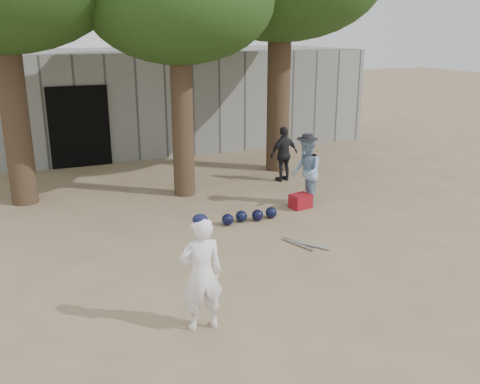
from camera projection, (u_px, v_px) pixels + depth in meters
name	position (u px, v px, depth m)	size (l,w,h in m)	color
ground	(230.00, 271.00, 8.40)	(70.00, 70.00, 0.00)	#937C5E
boy_player	(201.00, 274.00, 6.60)	(0.55, 0.36, 1.50)	white
spectator_blue	(306.00, 172.00, 11.33)	(0.72, 0.56, 1.48)	#7B9EBF
spectator_dark	(284.00, 154.00, 13.20)	(0.80, 0.33, 1.36)	black
red_bag	(301.00, 201.00, 11.33)	(0.42, 0.32, 0.30)	maroon
back_building	(107.00, 99.00, 17.03)	(16.00, 5.24, 3.00)	gray
helmet_row	(250.00, 216.00, 10.54)	(1.19, 0.30, 0.23)	black
bat_pile	(304.00, 244.00, 9.37)	(0.55, 0.78, 0.06)	#B2B3B9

